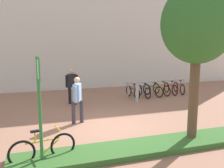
{
  "coord_description": "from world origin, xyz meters",
  "views": [
    {
      "loc": [
        -2.51,
        -8.12,
        2.97
      ],
      "look_at": [
        0.75,
        1.8,
        1.22
      ],
      "focal_mm": 40.27,
      "sensor_mm": 36.0,
      "label": 1
    }
  ],
  "objects_px": {
    "parking_sign_post": "(39,96)",
    "tree_sidewalk": "(198,25)",
    "person_suited_navy": "(72,84)",
    "bike_rack_cluster": "(157,89)",
    "person_casual_tan": "(77,97)",
    "bike_at_sign": "(43,148)",
    "bollard_steel": "(137,93)"
  },
  "relations": [
    {
      "from": "parking_sign_post",
      "to": "tree_sidewalk",
      "type": "bearing_deg",
      "value": 1.62
    },
    {
      "from": "tree_sidewalk",
      "to": "person_suited_navy",
      "type": "distance_m",
      "value": 6.76
    },
    {
      "from": "bike_rack_cluster",
      "to": "person_casual_tan",
      "type": "relative_size",
      "value": 2.18
    },
    {
      "from": "parking_sign_post",
      "to": "person_suited_navy",
      "type": "relative_size",
      "value": 1.54
    },
    {
      "from": "bike_at_sign",
      "to": "person_suited_navy",
      "type": "bearing_deg",
      "value": 73.73
    },
    {
      "from": "bike_rack_cluster",
      "to": "tree_sidewalk",
      "type": "bearing_deg",
      "value": -109.36
    },
    {
      "from": "tree_sidewalk",
      "to": "person_suited_navy",
      "type": "bearing_deg",
      "value": 115.03
    },
    {
      "from": "bike_at_sign",
      "to": "person_casual_tan",
      "type": "height_order",
      "value": "person_casual_tan"
    },
    {
      "from": "tree_sidewalk",
      "to": "bollard_steel",
      "type": "bearing_deg",
      "value": 84.38
    },
    {
      "from": "tree_sidewalk",
      "to": "bike_rack_cluster",
      "type": "xyz_separation_m",
      "value": [
        2.2,
        6.25,
        -3.09
      ]
    },
    {
      "from": "parking_sign_post",
      "to": "person_casual_tan",
      "type": "xyz_separation_m",
      "value": [
        1.42,
        2.92,
        -0.73
      ]
    },
    {
      "from": "tree_sidewalk",
      "to": "parking_sign_post",
      "type": "height_order",
      "value": "tree_sidewalk"
    },
    {
      "from": "bollard_steel",
      "to": "bike_rack_cluster",
      "type": "bearing_deg",
      "value": 31.76
    },
    {
      "from": "bike_rack_cluster",
      "to": "person_casual_tan",
      "type": "xyz_separation_m",
      "value": [
        -5.14,
        -3.46,
        0.64
      ]
    },
    {
      "from": "bike_at_sign",
      "to": "bike_rack_cluster",
      "type": "bearing_deg",
      "value": 43.64
    },
    {
      "from": "parking_sign_post",
      "to": "person_suited_navy",
      "type": "distance_m",
      "value": 6.11
    },
    {
      "from": "bike_at_sign",
      "to": "bollard_steel",
      "type": "height_order",
      "value": "bollard_steel"
    },
    {
      "from": "person_suited_navy",
      "to": "tree_sidewalk",
      "type": "bearing_deg",
      "value": -64.97
    },
    {
      "from": "tree_sidewalk",
      "to": "person_casual_tan",
      "type": "height_order",
      "value": "tree_sidewalk"
    },
    {
      "from": "bike_rack_cluster",
      "to": "bike_at_sign",
      "type": "bearing_deg",
      "value": -136.36
    },
    {
      "from": "tree_sidewalk",
      "to": "bike_rack_cluster",
      "type": "distance_m",
      "value": 7.31
    },
    {
      "from": "person_casual_tan",
      "to": "tree_sidewalk",
      "type": "bearing_deg",
      "value": -43.57
    },
    {
      "from": "tree_sidewalk",
      "to": "bike_rack_cluster",
      "type": "bearing_deg",
      "value": 70.64
    },
    {
      "from": "bollard_steel",
      "to": "person_casual_tan",
      "type": "bearing_deg",
      "value": -145.04
    },
    {
      "from": "bollard_steel",
      "to": "person_casual_tan",
      "type": "xyz_separation_m",
      "value": [
        -3.45,
        -2.41,
        0.53
      ]
    },
    {
      "from": "parking_sign_post",
      "to": "bollard_steel",
      "type": "bearing_deg",
      "value": 47.61
    },
    {
      "from": "bike_at_sign",
      "to": "person_casual_tan",
      "type": "distance_m",
      "value": 3.14
    },
    {
      "from": "parking_sign_post",
      "to": "person_casual_tan",
      "type": "height_order",
      "value": "parking_sign_post"
    },
    {
      "from": "bike_at_sign",
      "to": "bollard_steel",
      "type": "bearing_deg",
      "value": 46.94
    },
    {
      "from": "bollard_steel",
      "to": "bike_at_sign",
      "type": "bearing_deg",
      "value": -133.06
    },
    {
      "from": "person_casual_tan",
      "to": "bollard_steel",
      "type": "bearing_deg",
      "value": 34.96
    },
    {
      "from": "bollard_steel",
      "to": "person_casual_tan",
      "type": "distance_m",
      "value": 4.25
    }
  ]
}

